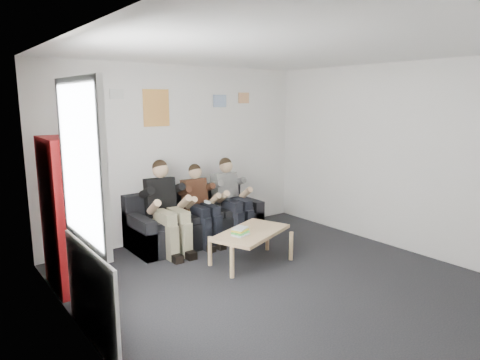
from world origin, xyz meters
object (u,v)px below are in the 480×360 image
(sofa, at_px, (195,223))
(person_right, at_px, (232,199))
(coffee_table, at_px, (251,235))
(person_middle, at_px, (201,205))
(bookshelf, at_px, (61,215))
(person_left, at_px, (167,208))

(sofa, height_order, person_right, person_right)
(person_right, bearing_deg, coffee_table, -111.20)
(sofa, bearing_deg, person_middle, -90.00)
(bookshelf, bearing_deg, coffee_table, -16.76)
(person_left, bearing_deg, coffee_table, -47.14)
(sofa, relative_size, person_right, 1.63)
(person_left, height_order, person_middle, person_left)
(person_left, distance_m, person_middle, 0.58)
(sofa, xyz_separation_m, person_right, (0.57, -0.19, 0.34))
(bookshelf, xyz_separation_m, coffee_table, (2.22, -0.70, -0.49))
(coffee_table, height_order, person_left, person_left)
(person_left, relative_size, person_middle, 1.09)
(coffee_table, relative_size, person_right, 0.88)
(bookshelf, height_order, person_left, bookshelf)
(coffee_table, distance_m, person_right, 1.19)
(bookshelf, height_order, coffee_table, bookshelf)
(person_left, bearing_deg, bookshelf, -156.71)
(sofa, xyz_separation_m, bookshelf, (-2.10, -0.56, 0.60))
(sofa, distance_m, person_right, 0.69)
(coffee_table, relative_size, person_left, 0.84)
(sofa, bearing_deg, bookshelf, -165.10)
(person_left, bearing_deg, sofa, 28.75)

